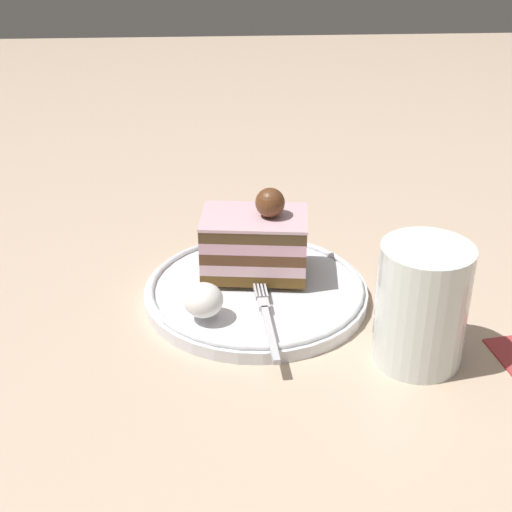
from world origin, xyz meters
TOP-DOWN VIEW (x-y plane):
  - ground_plane at (0.00, 0.00)m, footprint 2.40×2.40m
  - dessert_plate at (0.02, -0.02)m, footprint 0.22×0.22m
  - cake_slice at (0.04, -0.02)m, footprint 0.08×0.11m
  - whipped_cream_dollop at (-0.04, 0.03)m, footprint 0.04×0.04m
  - fork at (-0.05, -0.02)m, footprint 0.13×0.02m
  - drink_glass_near at (-0.09, -0.15)m, footprint 0.08×0.08m

SIDE VIEW (x-z plane):
  - ground_plane at x=0.00m, z-range 0.00..0.00m
  - dessert_plate at x=0.02m, z-range 0.00..0.02m
  - fork at x=-0.05m, z-range 0.02..0.02m
  - whipped_cream_dollop at x=-0.04m, z-range 0.02..0.05m
  - cake_slice at x=0.04m, z-range 0.01..0.09m
  - drink_glass_near at x=-0.09m, z-range 0.00..0.10m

